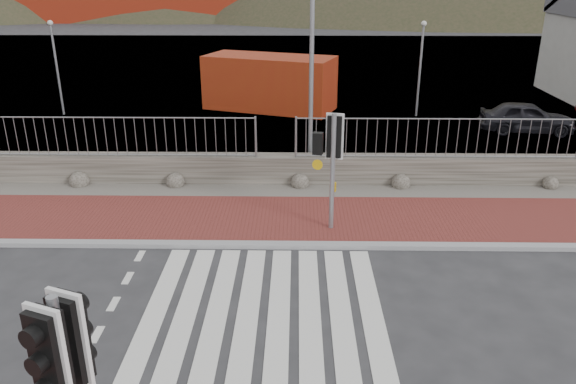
{
  "coord_description": "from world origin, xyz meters",
  "views": [
    {
      "loc": [
        0.63,
        -8.96,
        6.23
      ],
      "look_at": [
        0.43,
        3.0,
        1.43
      ],
      "focal_mm": 35.0,
      "sensor_mm": 36.0,
      "label": 1
    }
  ],
  "objects_px": {
    "traffic_signal_near": "(64,366)",
    "traffic_signal_far": "(332,148)",
    "car_a": "(527,117)",
    "shipping_container": "(270,83)",
    "streetlight": "(317,32)"
  },
  "relations": [
    {
      "from": "car_a",
      "to": "shipping_container",
      "type": "bearing_deg",
      "value": 76.64
    },
    {
      "from": "traffic_signal_far",
      "to": "shipping_container",
      "type": "distance_m",
      "value": 13.42
    },
    {
      "from": "traffic_signal_near",
      "to": "car_a",
      "type": "relative_size",
      "value": 0.85
    },
    {
      "from": "traffic_signal_far",
      "to": "car_a",
      "type": "relative_size",
      "value": 0.83
    },
    {
      "from": "streetlight",
      "to": "traffic_signal_far",
      "type": "bearing_deg",
      "value": -82.11
    },
    {
      "from": "traffic_signal_far",
      "to": "car_a",
      "type": "distance_m",
      "value": 12.62
    },
    {
      "from": "traffic_signal_near",
      "to": "traffic_signal_far",
      "type": "bearing_deg",
      "value": 88.65
    },
    {
      "from": "traffic_signal_far",
      "to": "streetlight",
      "type": "bearing_deg",
      "value": -73.15
    },
    {
      "from": "traffic_signal_far",
      "to": "car_a",
      "type": "height_order",
      "value": "traffic_signal_far"
    },
    {
      "from": "traffic_signal_near",
      "to": "car_a",
      "type": "bearing_deg",
      "value": 77.0
    },
    {
      "from": "traffic_signal_near",
      "to": "traffic_signal_far",
      "type": "relative_size",
      "value": 1.02
    },
    {
      "from": "car_a",
      "to": "traffic_signal_far",
      "type": "bearing_deg",
      "value": 144.96
    },
    {
      "from": "shipping_container",
      "to": "traffic_signal_near",
      "type": "bearing_deg",
      "value": -73.92
    },
    {
      "from": "traffic_signal_near",
      "to": "shipping_container",
      "type": "xyz_separation_m",
      "value": [
        1.21,
        21.27,
        -1.01
      ]
    },
    {
      "from": "traffic_signal_near",
      "to": "streetlight",
      "type": "height_order",
      "value": "streetlight"
    }
  ]
}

